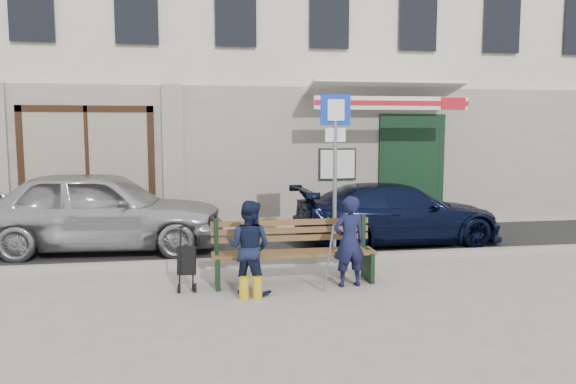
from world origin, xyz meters
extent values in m
plane|color=#9E9991|center=(0.00, 0.00, 0.00)|extent=(80.00, 80.00, 0.00)
cube|color=#282828|center=(0.00, 3.10, 0.01)|extent=(60.00, 3.20, 0.01)
cube|color=#9E9384|center=(0.00, 1.50, 0.06)|extent=(60.00, 0.18, 0.12)
cube|color=beige|center=(0.00, 8.50, 5.00)|extent=(20.00, 7.00, 10.00)
cube|color=#9E9384|center=(0.00, 4.96, 1.60)|extent=(20.00, 0.12, 3.20)
cube|color=maroon|center=(-3.20, 5.02, 1.55)|extent=(2.50, 0.12, 2.00)
cube|color=black|center=(4.10, 4.88, 1.30)|extent=(1.60, 0.10, 2.60)
cube|color=black|center=(4.10, 5.35, 1.20)|extent=(1.25, 0.90, 2.40)
cube|color=white|center=(2.30, 4.85, 1.45)|extent=(0.80, 0.03, 0.65)
cube|color=white|center=(3.20, 4.62, 3.08)|extent=(3.40, 1.72, 0.42)
cube|color=white|center=(3.20, 3.77, 2.80)|extent=(3.40, 0.05, 0.28)
cube|color=#B41620|center=(3.20, 3.74, 2.80)|extent=(3.40, 0.02, 0.10)
imported|color=#B6B6BB|center=(-2.69, 3.02, 0.77)|extent=(4.62, 2.11, 1.53)
imported|color=black|center=(2.99, 2.78, 0.60)|extent=(4.18, 1.85, 1.19)
cylinder|color=gray|center=(1.42, 1.67, 1.37)|extent=(0.07, 0.07, 2.73)
cube|color=#0D36BF|center=(1.42, 1.67, 2.57)|extent=(0.53, 0.06, 0.53)
cube|color=white|center=(1.42, 1.64, 2.57)|extent=(0.29, 0.04, 0.36)
cube|color=white|center=(1.42, 1.67, 2.15)|extent=(0.36, 0.05, 0.23)
cube|color=brown|center=(0.45, 0.26, 0.45)|extent=(2.40, 0.50, 0.04)
cube|color=brown|center=(0.45, 0.54, 0.74)|extent=(2.40, 0.10, 0.36)
cube|color=black|center=(-0.67, 0.26, 0.23)|extent=(0.06, 0.50, 0.45)
cube|color=black|center=(1.57, 0.26, 0.23)|extent=(0.06, 0.50, 0.45)
cube|color=white|center=(1.20, 0.16, 0.48)|extent=(0.34, 0.25, 0.11)
cylinder|color=gray|center=(0.80, -0.41, 0.50)|extent=(0.07, 0.34, 0.96)
cylinder|color=gold|center=(-0.35, -0.39, 0.15)|extent=(0.13, 0.13, 0.30)
cylinder|color=gold|center=(-0.17, -0.39, 0.15)|extent=(0.13, 0.13, 0.30)
imported|color=#141637|center=(1.20, -0.01, 0.66)|extent=(0.51, 0.37, 1.31)
imported|color=#131A35|center=(-0.25, -0.14, 0.65)|extent=(0.79, 0.74, 1.30)
cylinder|color=black|center=(-1.21, 0.04, 0.06)|extent=(0.04, 0.13, 0.13)
cylinder|color=black|center=(-0.99, 0.04, 0.06)|extent=(0.04, 0.13, 0.13)
cube|color=black|center=(-1.10, 0.22, 0.41)|extent=(0.28, 0.26, 0.43)
cylinder|color=black|center=(-1.10, 0.33, 0.88)|extent=(0.24, 0.05, 0.02)
camera|label=1|loc=(-0.99, -7.65, 2.26)|focal=35.00mm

